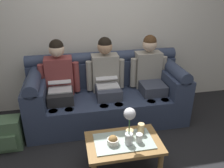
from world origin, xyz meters
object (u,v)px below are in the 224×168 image
(snack_bowl, at_px, (113,141))
(coffee_table, at_px, (124,145))
(cup_near_left, at_px, (139,138))
(cup_far_center, at_px, (130,133))
(person_middle, at_px, (106,77))
(cup_near_right, at_px, (141,129))
(person_right, at_px, (150,74))
(person_left, at_px, (60,81))
(couch, at_px, (106,95))
(backpack_left, at_px, (8,134))
(flower_vase, at_px, (129,122))

(snack_bowl, bearing_deg, coffee_table, 11.79)
(cup_near_left, relative_size, cup_far_center, 1.09)
(person_middle, height_order, coffee_table, person_middle)
(cup_near_right, height_order, cup_far_center, cup_near_right)
(cup_near_left, height_order, cup_far_center, cup_near_left)
(person_right, bearing_deg, coffee_table, -121.51)
(person_middle, xyz_separation_m, person_right, (0.66, 0.00, 0.00))
(person_left, xyz_separation_m, person_right, (1.31, 0.00, 0.00))
(cup_near_left, xyz_separation_m, cup_near_right, (0.06, 0.14, 0.01))
(person_right, relative_size, cup_near_left, 12.41)
(couch, distance_m, cup_far_center, 1.03)
(snack_bowl, bearing_deg, backpack_left, 152.26)
(person_left, xyz_separation_m, cup_near_right, (0.87, -0.98, -0.23))
(person_left, relative_size, snack_bowl, 9.76)
(coffee_table, relative_size, cup_near_right, 6.41)
(flower_vase, distance_m, cup_far_center, 0.25)
(coffee_table, distance_m, cup_near_left, 0.19)
(coffee_table, bearing_deg, flower_vase, -56.14)
(person_middle, bearing_deg, backpack_left, -160.54)
(person_middle, distance_m, cup_far_center, 1.05)
(backpack_left, bearing_deg, couch, 19.59)
(person_left, height_order, snack_bowl, person_left)
(person_right, xyz_separation_m, coffee_table, (-0.66, -1.07, -0.35))
(couch, bearing_deg, cup_near_right, -77.56)
(person_right, height_order, backpack_left, person_right)
(person_left, height_order, coffee_table, person_left)
(person_left, relative_size, cup_far_center, 13.59)
(person_right, bearing_deg, person_middle, -179.95)
(person_left, relative_size, person_middle, 1.00)
(coffee_table, xyz_separation_m, snack_bowl, (-0.12, -0.03, 0.10))
(coffee_table, xyz_separation_m, backpack_left, (-1.32, 0.60, -0.11))
(person_left, distance_m, cup_far_center, 1.28)
(cup_near_right, bearing_deg, person_right, 65.86)
(person_right, bearing_deg, cup_near_left, -114.20)
(person_right, xyz_separation_m, flower_vase, (-0.62, -1.13, -0.02))
(person_right, relative_size, cup_near_right, 9.73)
(couch, height_order, backpack_left, couch)
(person_left, distance_m, backpack_left, 0.93)
(backpack_left, bearing_deg, cup_near_right, -18.46)
(cup_far_center, bearing_deg, coffee_table, -145.46)
(flower_vase, bearing_deg, coffee_table, 123.86)
(person_left, relative_size, person_right, 1.00)
(person_left, distance_m, snack_bowl, 1.24)
(couch, xyz_separation_m, cup_near_left, (0.15, -1.12, 0.05))
(snack_bowl, bearing_deg, person_left, 115.93)
(cup_near_left, xyz_separation_m, backpack_left, (-1.48, 0.65, -0.22))
(snack_bowl, bearing_deg, person_right, 54.58)
(couch, relative_size, coffee_table, 2.79)
(couch, height_order, coffee_table, couch)
(snack_bowl, xyz_separation_m, backpack_left, (-1.20, 0.63, -0.21))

